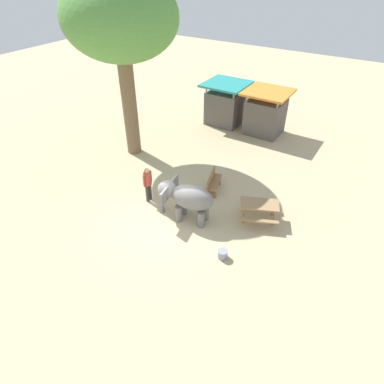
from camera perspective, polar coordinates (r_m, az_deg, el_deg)
The scene contains 9 objects.
ground_plane at distance 13.57m, azimuth -4.52°, elevation -4.99°, with size 60.00×60.00×0.00m, color tan.
elephant at distance 13.04m, azimuth -1.00°, elevation -0.97°, with size 2.36×1.57×1.62m.
person_handler at distance 14.19m, azimuth -7.56°, elevation 1.68°, with size 0.32×0.51×1.62m.
shade_tree_main at distance 16.47m, azimuth -12.24°, elevation 26.81°, with size 5.31×4.87×8.42m.
wooden_bench at distance 14.97m, azimuth 3.66°, elevation 1.77°, with size 0.79×1.46×0.88m.
picnic_table_near at distance 13.55m, azimuth 11.42°, elevation -2.58°, with size 1.97×1.96×0.78m.
market_stall_teal at distance 21.21m, azimuth 5.70°, elevation 14.49°, with size 2.50×2.50×2.52m.
market_stall_orange at distance 20.28m, azimuth 12.38°, elevation 12.79°, with size 2.50×2.50×2.52m.
feed_bucket at distance 12.06m, azimuth 5.25°, elevation -10.52°, with size 0.36×0.36×0.32m, color gray.
Camera 1 is at (6.34, -8.05, 8.90)m, focal length 31.23 mm.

